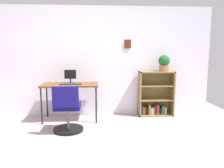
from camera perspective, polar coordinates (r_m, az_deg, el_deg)
ground_plane at (r=3.09m, az=-5.89°, el=-18.53°), size 6.24×6.24×0.00m
wall_back at (r=4.90m, az=-5.33°, el=5.71°), size 5.20×0.12×2.31m
desk at (r=4.55m, az=-10.57°, el=-0.71°), size 1.11×0.57×0.74m
monitor at (r=4.60m, az=-10.50°, el=1.86°), size 0.23×0.16×0.27m
keyboard at (r=4.46m, az=-10.41°, el=-0.03°), size 0.43×0.13×0.02m
office_chair at (r=3.95m, az=-11.20°, el=-7.02°), size 0.52×0.55×0.83m
bookshelf_low at (r=4.97m, az=10.84°, el=-2.90°), size 0.74×0.30×0.96m
potted_plant_on_shelf at (r=4.87m, az=13.01°, el=5.25°), size 0.24×0.24×0.34m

